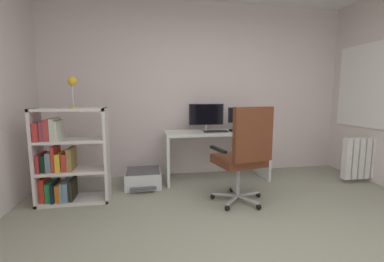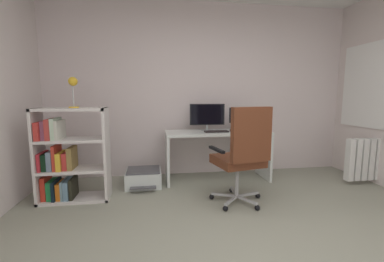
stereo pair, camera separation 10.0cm
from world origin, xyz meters
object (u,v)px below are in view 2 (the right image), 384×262
(monitor_secondary, at_px, (243,117))
(desk, at_px, (217,144))
(keyboard, at_px, (216,131))
(printer, at_px, (144,178))
(monitor_main, at_px, (207,115))
(bookshelf, at_px, (66,158))
(desk_lamp, at_px, (73,86))
(radiator, at_px, (370,159))
(office_chair, at_px, (243,153))
(computer_mouse, at_px, (233,131))

(monitor_secondary, bearing_deg, desk, -166.35)
(keyboard, xyz_separation_m, printer, (-1.04, -0.04, -0.62))
(monitor_main, bearing_deg, monitor_secondary, 0.01)
(keyboard, height_order, bookshelf, bookshelf)
(desk_lamp, bearing_deg, radiator, -0.29)
(office_chair, bearing_deg, monitor_main, 99.92)
(monitor_secondary, bearing_deg, keyboard, -157.93)
(office_chair, xyz_separation_m, radiator, (2.04, 0.45, -0.26))
(monitor_main, xyz_separation_m, computer_mouse, (0.35, -0.18, -0.21))
(office_chair, height_order, radiator, office_chair)
(keyboard, bearing_deg, printer, -178.96)
(desk, xyz_separation_m, bookshelf, (-1.96, -0.48, -0.03))
(desk, bearing_deg, bookshelf, -166.21)
(monitor_main, distance_m, computer_mouse, 0.44)
(keyboard, xyz_separation_m, computer_mouse, (0.25, 0.01, 0.01))
(radiator, bearing_deg, monitor_main, 164.82)
(desk, xyz_separation_m, desk_lamp, (-1.83, -0.48, 0.82))
(desk_lamp, bearing_deg, keyboard, 12.53)
(monitor_secondary, bearing_deg, monitor_main, -179.99)
(keyboard, distance_m, printer, 1.21)
(desk, xyz_separation_m, monitor_main, (-0.13, 0.10, 0.42))
(computer_mouse, bearing_deg, keyboard, 173.02)
(monitor_main, height_order, desk_lamp, desk_lamp)
(computer_mouse, relative_size, desk_lamp, 0.28)
(desk, height_order, bookshelf, bookshelf)
(desk_lamp, bearing_deg, monitor_secondary, 14.55)
(office_chair, bearing_deg, radiator, 12.38)
(desk, distance_m, keyboard, 0.22)
(monitor_secondary, bearing_deg, desk_lamp, -165.45)
(monitor_secondary, bearing_deg, office_chair, -109.44)
(bookshelf, bearing_deg, computer_mouse, 10.65)
(keyboard, xyz_separation_m, radiator, (2.13, -0.42, -0.38))
(keyboard, height_order, radiator, keyboard)
(monitor_secondary, distance_m, radiator, 1.87)
(monitor_secondary, height_order, printer, monitor_secondary)
(desk_lamp, relative_size, radiator, 0.50)
(monitor_secondary, xyz_separation_m, office_chair, (-0.37, -1.05, -0.32))
(office_chair, relative_size, desk_lamp, 3.20)
(desk, xyz_separation_m, radiator, (2.10, -0.50, -0.18))
(computer_mouse, bearing_deg, office_chair, -109.93)
(monitor_secondary, relative_size, printer, 0.83)
(computer_mouse, height_order, desk_lamp, desk_lamp)
(desk_lamp, distance_m, printer, 1.50)
(printer, bearing_deg, keyboard, 2.41)
(desk, bearing_deg, monitor_secondary, 13.65)
(computer_mouse, height_order, radiator, computer_mouse)
(office_chair, height_order, desk_lamp, desk_lamp)
(radiator, bearing_deg, monitor_secondary, 160.12)
(monitor_secondary, relative_size, computer_mouse, 4.21)
(monitor_main, xyz_separation_m, radiator, (2.23, -0.60, -0.60))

